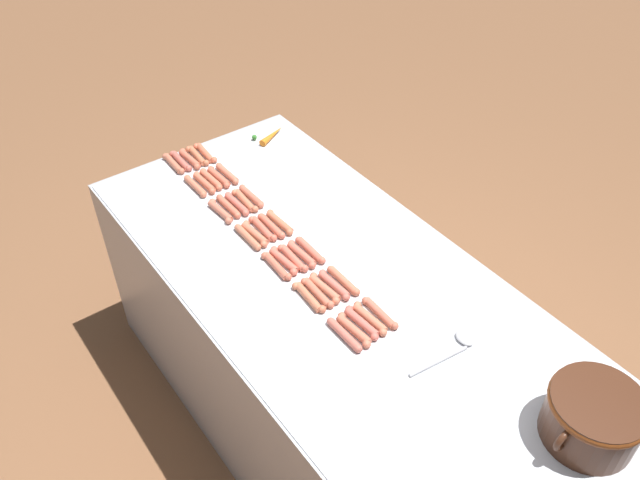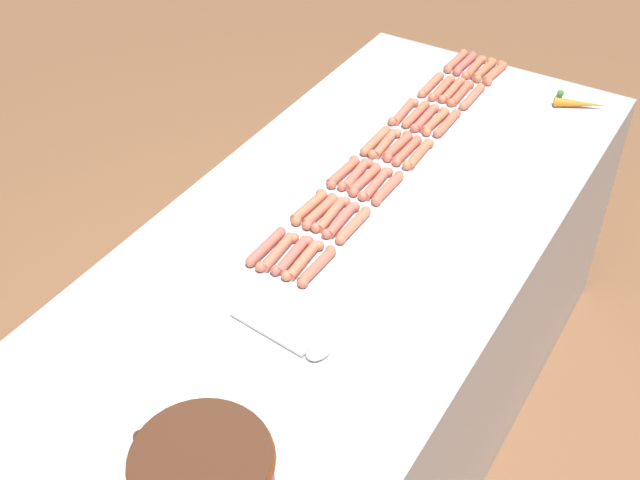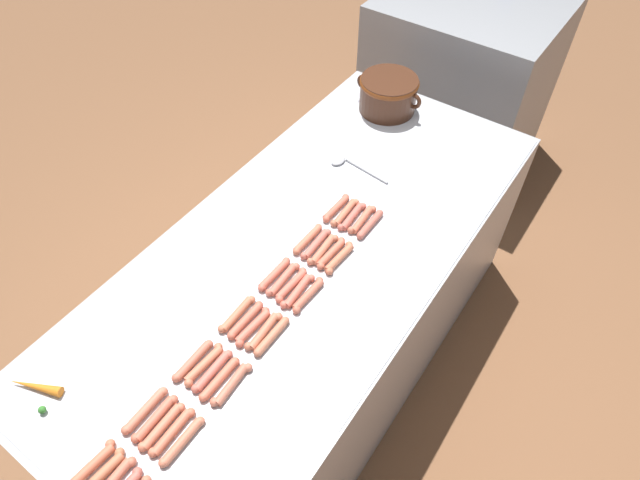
{
  "view_description": "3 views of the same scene",
  "coord_description": "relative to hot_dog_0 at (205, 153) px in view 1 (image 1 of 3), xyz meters",
  "views": [
    {
      "loc": [
        1.01,
        1.25,
        2.5
      ],
      "look_at": [
        -0.06,
        -0.19,
        0.92
      ],
      "focal_mm": 36.55,
      "sensor_mm": 36.0,
      "label": 1
    },
    {
      "loc": [
        -0.84,
        1.54,
        2.28
      ],
      "look_at": [
        0.04,
        0.09,
        0.88
      ],
      "focal_mm": 46.68,
      "sensor_mm": 36.0,
      "label": 2
    },
    {
      "loc": [
        0.75,
        -1.01,
        2.38
      ],
      "look_at": [
        0.06,
        -0.02,
        0.97
      ],
      "focal_mm": 29.86,
      "sensor_mm": 36.0,
      "label": 3
    }
  ],
  "objects": [
    {
      "name": "bean_pot",
      "position": [
        -0.17,
        1.87,
        0.08
      ],
      "size": [
        0.34,
        0.27,
        0.16
      ],
      "color": "#472616",
      "rests_on": "griddle_counter"
    },
    {
      "name": "hot_dog_2",
      "position": [
        0.0,
        0.39,
        0.0
      ],
      "size": [
        0.03,
        0.17,
        0.03
      ],
      "color": "#CA6950",
      "rests_on": "griddle_counter"
    },
    {
      "name": "hot_dog_33",
      "position": [
        0.15,
        0.98,
        0.0
      ],
      "size": [
        0.04,
        0.17,
        0.03
      ],
      "color": "#D1704F",
      "rests_on": "griddle_counter"
    },
    {
      "name": "carrot",
      "position": [
        -0.32,
        0.05,
        0.0
      ],
      "size": [
        0.17,
        0.09,
        0.03
      ],
      "color": "orange",
      "rests_on": "griddle_counter"
    },
    {
      "name": "hot_dog_20",
      "position": [
        0.08,
        1.18,
        0.0
      ],
      "size": [
        0.04,
        0.17,
        0.03
      ],
      "color": "#CC6455",
      "rests_on": "griddle_counter"
    },
    {
      "name": "hot_dog_4",
      "position": [
        0.0,
        0.79,
        0.0
      ],
      "size": [
        0.03,
        0.17,
        0.03
      ],
      "color": "#D46751",
      "rests_on": "griddle_counter"
    },
    {
      "name": "hot_dog_22",
      "position": [
        0.11,
        0.19,
        0.0
      ],
      "size": [
        0.03,
        0.17,
        0.03
      ],
      "color": "#D36D4F",
      "rests_on": "griddle_counter"
    },
    {
      "name": "hot_dog_3",
      "position": [
        0.0,
        0.59,
        0.0
      ],
      "size": [
        0.03,
        0.17,
        0.03
      ],
      "color": "#CA704E",
      "rests_on": "griddle_counter"
    },
    {
      "name": "hot_dog_12",
      "position": [
        0.04,
        0.99,
        0.0
      ],
      "size": [
        0.03,
        0.17,
        0.03
      ],
      "color": "#CA6756",
      "rests_on": "griddle_counter"
    },
    {
      "name": "hot_dog_8",
      "position": [
        0.04,
        0.19,
        0.0
      ],
      "size": [
        0.03,
        0.17,
        0.03
      ],
      "color": "#D3684D",
      "rests_on": "griddle_counter"
    },
    {
      "name": "griddle_counter",
      "position": [
        0.02,
        0.98,
        -0.45
      ],
      "size": [
        0.97,
        2.17,
        0.88
      ],
      "color": "#ADAFB5",
      "rests_on": "ground_plane"
    },
    {
      "name": "hot_dog_19",
      "position": [
        0.08,
        0.98,
        0.0
      ],
      "size": [
        0.04,
        0.17,
        0.03
      ],
      "color": "#CC7053",
      "rests_on": "griddle_counter"
    },
    {
      "name": "hot_dog_18",
      "position": [
        0.08,
        0.79,
        0.0
      ],
      "size": [
        0.03,
        0.17,
        0.03
      ],
      "color": "#D26752",
      "rests_on": "griddle_counter"
    },
    {
      "name": "hot_dog_10",
      "position": [
        0.04,
        0.59,
        0.0
      ],
      "size": [
        0.03,
        0.17,
        0.03
      ],
      "color": "#CE664E",
      "rests_on": "griddle_counter"
    },
    {
      "name": "hot_dog_9",
      "position": [
        0.04,
        0.4,
        0.0
      ],
      "size": [
        0.04,
        0.17,
        0.03
      ],
      "color": "#D17251",
      "rests_on": "griddle_counter"
    },
    {
      "name": "hot_dog_13",
      "position": [
        0.04,
        1.18,
        0.0
      ],
      "size": [
        0.04,
        0.17,
        0.03
      ],
      "color": "#CB7253",
      "rests_on": "griddle_counter"
    },
    {
      "name": "hot_dog_29",
      "position": [
        0.15,
        0.19,
        0.0
      ],
      "size": [
        0.03,
        0.17,
        0.03
      ],
      "color": "#D67254",
      "rests_on": "griddle_counter"
    },
    {
      "name": "hot_dog_16",
      "position": [
        0.08,
        0.4,
        0.0
      ],
      "size": [
        0.03,
        0.17,
        0.03
      ],
      "color": "#CE6655",
      "rests_on": "griddle_counter"
    },
    {
      "name": "hot_dog_30",
      "position": [
        0.15,
        0.4,
        0.0
      ],
      "size": [
        0.04,
        0.17,
        0.03
      ],
      "color": "#CD6D54",
      "rests_on": "griddle_counter"
    },
    {
      "name": "hot_dog_15",
      "position": [
        0.08,
        0.19,
        0.0
      ],
      "size": [
        0.03,
        0.17,
        0.03
      ],
      "color": "#D77153",
      "rests_on": "griddle_counter"
    },
    {
      "name": "hot_dog_11",
      "position": [
        0.04,
        0.79,
        0.0
      ],
      "size": [
        0.03,
        0.17,
        0.03
      ],
      "color": "#D06A54",
      "rests_on": "griddle_counter"
    },
    {
      "name": "hot_dog_23",
      "position": [
        0.11,
        0.39,
        0.0
      ],
      "size": [
        0.03,
        0.17,
        0.03
      ],
      "color": "#D56B50",
      "rests_on": "griddle_counter"
    },
    {
      "name": "hot_dog_34",
      "position": [
        0.15,
        1.18,
        0.0
      ],
      "size": [
        0.03,
        0.17,
        0.03
      ],
      "color": "#C96553",
      "rests_on": "griddle_counter"
    },
    {
      "name": "hot_dog_14",
      "position": [
        0.08,
        0.0,
        0.0
      ],
      "size": [
        0.03,
        0.17,
        0.03
      ],
      "color": "#D06B50",
      "rests_on": "griddle_counter"
    },
    {
      "name": "hot_dog_1",
      "position": [
        0.0,
        0.19,
        0.0
      ],
      "size": [
        0.03,
        0.17,
        0.03
      ],
      "color": "#D27155",
      "rests_on": "griddle_counter"
    },
    {
      "name": "hot_dog_24",
      "position": [
        0.12,
        0.59,
        0.0
      ],
      "size": [
        0.04,
        0.17,
        0.03
      ],
      "color": "#CC7153",
      "rests_on": "griddle_counter"
    },
    {
      "name": "hot_dog_32",
      "position": [
        0.15,
        0.79,
        0.0
      ],
      "size": [
        0.03,
        0.17,
        0.03
      ],
      "color": "#CE684F",
      "rests_on": "griddle_counter"
    },
    {
      "name": "hot_dog_17",
      "position": [
        0.08,
        0.59,
        0.0
      ],
      "size": [
        0.04,
        0.17,
        0.03
      ],
      "color": "#D56750",
      "rests_on": "griddle_counter"
    },
    {
      "name": "hot_dog_6",
      "position": [
        0.0,
        1.18,
        0.0
      ],
      "size": [
        0.03,
        0.17,
        0.03
      ],
      "color": "#CB6750",
      "rests_on": "griddle_counter"
    },
    {
      "name": "hot_dog_21",
      "position": [
        0.12,
        -0.01,
        0.0
      ],
      "size": [
        0.03,
        0.17,
        0.03
      ],
      "color": "#C96354",
      "rests_on": "griddle_counter"
    },
    {
      "name": "hot_dog_28",
      "position": [
        0.15,
        -0.01,
        0.0
      ],
      "size": [
        0.03,
        0.17,
        0.03
      ],
      "color": "#C96E51",
      "rests_on": "griddle_counter"
    },
    {
      "name": "hot_dog_27",
      "position": [
        0.12,
        1.19,
        0.0
      ],
      "size": [
        0.04,
        0.17,
        0.03
      ],
      "color": "#CE6E52",
      "rests_on": "griddle_counter"
    },
    {
      "name": "hot_dog_25",
      "position": [
        0.11,
        0.78,
        0.0
      ],
      "size": [
        0.04,
        0.17,
        0.03
      ],
      "color": "#D66854",
      "rests_on": "griddle_counter"
    },
    {
      "name": "serving_spoon",
      "position": [
        -0.11,
        1.43,
        -0.01
      ],
      "size": [
        0.27,
        0.08,
        0.02
      ],
      "color": "#B7B7BC",
      "rests_on": "griddle_counter"
    },
    {
      "name": "hot_dog_26",
      "position": [
        0.11,
        0.98,
        0.0
      ],
      "size": [
        0.03,
        0.17,
        0.03
      ],
      "color": "#C96A50",
      "rests_on": "griddle_counter"
    },
    {
      "name": "hot_dog_0",
      "position": [
        0.0,
        0.0,
        0.0
      ],
      "size": [
        0.04,
        0.17,
        0.03
      ],
      "color": "#D86C4C",
      "rests_on": "griddle_counter"
    },
    {
      "name": "hot_dog_5",
      "position": [
        0.0,
        0.99,
        0.0
      ],
      "size": [
        0.03,
        0.17,
        0.03
      ],
      "color": "#D16F51",
      "rests_on": "griddle_counter"
    },
    {
      "name": "hot_dog_31",
      "position": [
        0.15,
        0.59,
        0.0
      ],
      "size": [
        0.03,
        0.17,
        0.03
      ],
      "color": "#CB7152",
      "rests_on": "griddle_counter"
    },
    {
      "name": "hot_dog_7",
      "position": [
        0.04,
        -0.0,
        0.0
      ],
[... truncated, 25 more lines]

